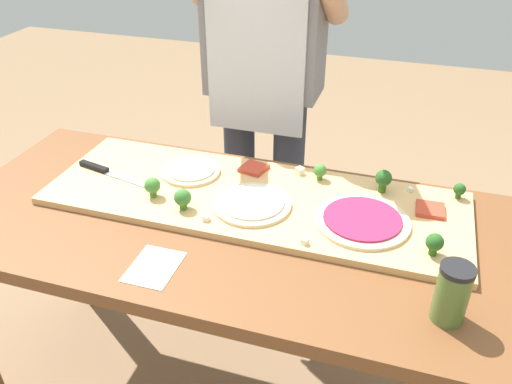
{
  "coord_description": "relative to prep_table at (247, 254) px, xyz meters",
  "views": [
    {
      "loc": [
        0.38,
        -1.11,
        1.6
      ],
      "look_at": [
        -0.0,
        0.09,
        0.81
      ],
      "focal_mm": 37.0,
      "sensor_mm": 36.0,
      "label": 1
    }
  ],
  "objects": [
    {
      "name": "cook_center",
      "position": [
        -0.14,
        0.62,
        0.33
      ],
      "size": [
        0.54,
        0.39,
        1.67
      ],
      "color": "#333847",
      "rests_on": "ground"
    },
    {
      "name": "pizza_whole_white_garlic",
      "position": [
        -0.01,
        0.06,
        0.13
      ],
      "size": [
        0.22,
        0.22,
        0.02
      ],
      "color": "beige",
      "rests_on": "cutting_board"
    },
    {
      "name": "broccoli_floret_center_left",
      "position": [
        0.33,
        0.24,
        0.17
      ],
      "size": [
        0.05,
        0.05,
        0.07
      ],
      "color": "#2C5915",
      "rests_on": "cutting_board"
    },
    {
      "name": "cheese_crumble_a",
      "position": [
        0.08,
        0.27,
        0.14
      ],
      "size": [
        0.03,
        0.03,
        0.02
      ],
      "primitive_type": "cube",
      "rotation": [
        0.0,
        0.0,
        1.04
      ],
      "color": "white",
      "rests_on": "cutting_board"
    },
    {
      "name": "cheese_crumble_c",
      "position": [
        0.18,
        -0.07,
        0.13
      ],
      "size": [
        0.02,
        0.02,
        0.02
      ],
      "primitive_type": "cube",
      "rotation": [
        0.0,
        0.0,
        1.15
      ],
      "color": "silver",
      "rests_on": "cutting_board"
    },
    {
      "name": "pizza_slice_far_right",
      "position": [
        -0.06,
        0.25,
        0.13
      ],
      "size": [
        0.09,
        0.09,
        0.01
      ],
      "primitive_type": "cube",
      "rotation": [
        0.0,
        0.0,
        -0.22
      ],
      "color": "#BC3D28",
      "rests_on": "cutting_board"
    },
    {
      "name": "chefs_knife",
      "position": [
        -0.49,
        0.1,
        0.13
      ],
      "size": [
        0.29,
        0.08,
        0.02
      ],
      "color": "#B7BABF",
      "rests_on": "cutting_board"
    },
    {
      "name": "pizza_whole_beet_magenta",
      "position": [
        0.3,
        0.07,
        0.13
      ],
      "size": [
        0.25,
        0.25,
        0.02
      ],
      "color": "beige",
      "rests_on": "cutting_board"
    },
    {
      "name": "broccoli_floret_front_right",
      "position": [
        0.54,
        0.27,
        0.15
      ],
      "size": [
        0.03,
        0.03,
        0.05
      ],
      "color": "#2C5915",
      "rests_on": "cutting_board"
    },
    {
      "name": "cheese_crumble_d",
      "position": [
        -0.1,
        -0.05,
        0.13
      ],
      "size": [
        0.02,
        0.02,
        0.02
      ],
      "primitive_type": "cube",
      "rotation": [
        0.0,
        0.0,
        0.12
      ],
      "color": "white",
      "rests_on": "cutting_board"
    },
    {
      "name": "pizza_whole_cheese_artichoke",
      "position": [
        -0.24,
        0.18,
        0.13
      ],
      "size": [
        0.18,
        0.18,
        0.02
      ],
      "color": "beige",
      "rests_on": "cutting_board"
    },
    {
      "name": "cutting_board",
      "position": [
        -0.02,
        0.11,
        0.12
      ],
      "size": [
        1.2,
        0.41,
        0.02
      ],
      "primitive_type": "cube",
      "color": "tan",
      "rests_on": "prep_table"
    },
    {
      "name": "broccoli_floret_center_right",
      "position": [
        -0.29,
        0.02,
        0.16
      ],
      "size": [
        0.05,
        0.05,
        0.06
      ],
      "color": "#487A23",
      "rests_on": "cutting_board"
    },
    {
      "name": "broccoli_floret_front_mid",
      "position": [
        -0.18,
        -0.01,
        0.16
      ],
      "size": [
        0.05,
        0.05,
        0.06
      ],
      "color": "#3F7220",
      "rests_on": "cutting_board"
    },
    {
      "name": "broccoli_floret_front_left",
      "position": [
        0.48,
        -0.01,
        0.16
      ],
      "size": [
        0.04,
        0.04,
        0.06
      ],
      "color": "#2C5915",
      "rests_on": "cutting_board"
    },
    {
      "name": "broccoli_floret_back_right",
      "position": [
        0.15,
        0.26,
        0.15
      ],
      "size": [
        0.04,
        0.04,
        0.05
      ],
      "color": "#487A23",
      "rests_on": "cutting_board"
    },
    {
      "name": "cheese_crumble_b",
      "position": [
        0.41,
        0.27,
        0.13
      ],
      "size": [
        0.02,
        0.02,
        0.01
      ],
      "primitive_type": "cube",
      "rotation": [
        0.0,
        0.0,
        0.71
      ],
      "color": "silver",
      "rests_on": "cutting_board"
    },
    {
      "name": "recipe_note",
      "position": [
        -0.16,
        -0.24,
        0.11
      ],
      "size": [
        0.11,
        0.15,
        0.0
      ],
      "primitive_type": "cube",
      "rotation": [
        0.0,
        0.0,
        0.01
      ],
      "color": "white",
      "rests_on": "prep_table"
    },
    {
      "name": "pizza_slice_far_left",
      "position": [
        0.47,
        0.18,
        0.13
      ],
      "size": [
        0.08,
        0.08,
        0.01
      ],
      "primitive_type": "cube",
      "rotation": [
        0.0,
        0.0,
        0.04
      ],
      "color": "#BC3D28",
      "rests_on": "cutting_board"
    },
    {
      "name": "sauce_jar",
      "position": [
        0.52,
        -0.2,
        0.18
      ],
      "size": [
        0.07,
        0.07,
        0.14
      ],
      "color": "#517033",
      "rests_on": "prep_table"
    },
    {
      "name": "prep_table",
      "position": [
        0.0,
        0.0,
        0.0
      ],
      "size": [
        1.71,
        0.73,
        0.77
      ],
      "color": "brown",
      "rests_on": "ground"
    }
  ]
}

